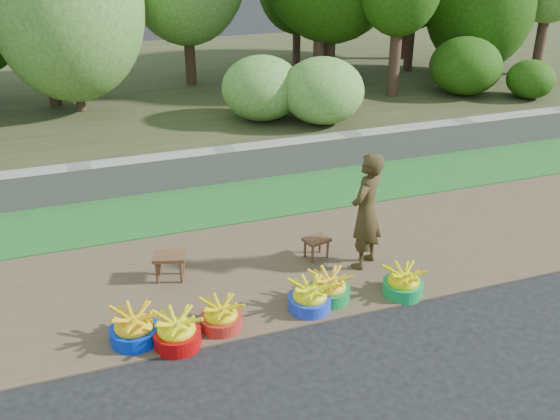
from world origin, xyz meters
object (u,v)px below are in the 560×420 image
object	(u,v)px
basin_e	(329,288)
stool_left	(169,260)
basin_d	(310,298)
vendor_woman	(366,211)
basin_a	(134,328)
basin_f	(403,283)
basin_c	(221,317)
stool_right	(317,242)
basin_b	(177,332)

from	to	relation	value
basin_e	stool_left	xyz separation A→B (m)	(-1.60, 1.02, 0.12)
basin_d	vendor_woman	xyz separation A→B (m)	(0.98, 0.66, 0.59)
basin_e	stool_left	size ratio (longest dim) A/B	1.09
stool_left	vendor_woman	xyz separation A→B (m)	(2.30, -0.46, 0.47)
basin_a	basin_f	size ratio (longest dim) A/B	1.09
basin_c	basin_e	distance (m)	1.28
basin_d	stool_right	size ratio (longest dim) A/B	1.33
stool_left	vendor_woman	size ratio (longest dim) A/B	0.30
stool_right	vendor_woman	xyz separation A→B (m)	(0.48, -0.35, 0.51)
basin_a	basin_f	bearing A→B (deg)	-2.57
basin_c	basin_e	xyz separation A→B (m)	(1.28, 0.11, 0.01)
stool_right	stool_left	bearing A→B (deg)	176.52
basin_a	basin_e	distance (m)	2.16
basin_a	basin_e	size ratio (longest dim) A/B	1.06
vendor_woman	basin_f	bearing A→B (deg)	63.70
basin_a	stool_left	size ratio (longest dim) A/B	1.16
basin_a	stool_left	distance (m)	1.20
vendor_woman	basin_e	bearing A→B (deg)	1.62
basin_f	basin_b	bearing A→B (deg)	-178.59
basin_e	basin_a	bearing A→B (deg)	-179.02
basin_a	basin_e	world-z (taller)	basin_a
stool_left	stool_right	size ratio (longest dim) A/B	1.22
basin_e	basin_f	world-z (taller)	basin_e
basin_c	basin_d	bearing A→B (deg)	0.36
basin_d	basin_e	size ratio (longest dim) A/B	1.00
stool_right	basin_a	bearing A→B (deg)	-158.31
basin_d	basin_e	distance (m)	0.30
basin_b	basin_c	bearing A→B (deg)	14.39
basin_b	basin_f	distance (m)	2.60
basin_b	basin_d	world-z (taller)	basin_b
basin_e	basin_c	bearing A→B (deg)	-175.05
stool_right	basin_f	bearing A→B (deg)	-60.22
basin_a	vendor_woman	world-z (taller)	vendor_woman
basin_a	vendor_woman	xyz separation A→B (m)	(2.86, 0.60, 0.58)
basin_b	vendor_woman	distance (m)	2.65
basin_c	basin_e	bearing A→B (deg)	4.95
basin_b	basin_d	distance (m)	1.49
basin_a	basin_c	distance (m)	0.88
stool_left	vendor_woman	bearing A→B (deg)	-11.32
basin_c	stool_left	size ratio (longest dim) A/B	1.03
basin_b	basin_c	xyz separation A→B (m)	(0.49, 0.12, -0.01)
basin_c	stool_left	bearing A→B (deg)	106.01
basin_b	basin_e	size ratio (longest dim) A/B	1.03
basin_a	vendor_woman	distance (m)	2.98
basin_d	basin_e	world-z (taller)	same
basin_f	stool_left	distance (m)	2.72
basin_f	stool_left	bearing A→B (deg)	153.97
stool_left	stool_right	world-z (taller)	stool_left
basin_a	stool_left	xyz separation A→B (m)	(0.56, 1.06, 0.11)
basin_d	stool_left	distance (m)	1.74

